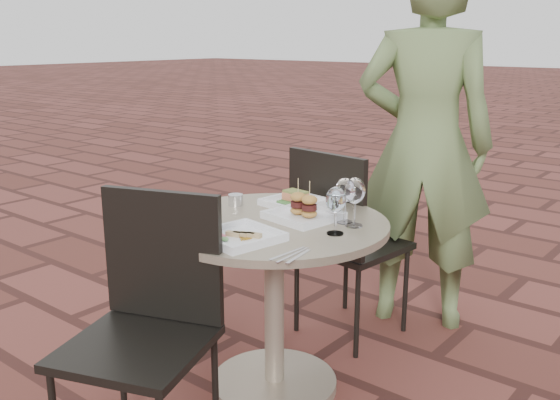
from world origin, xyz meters
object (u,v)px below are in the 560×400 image
Objects in this scene: diner at (424,145)px; plate_tuna at (240,236)px; chair_near at (149,308)px; chair_far at (340,230)px; cafe_table at (274,280)px; plate_sliders at (304,211)px; plate_salmon at (295,201)px.

plate_tuna is at bearing 63.25° from diner.
chair_far is at bearing 69.03° from chair_near.
plate_sliders is at bearing 54.13° from cafe_table.
diner is at bearing 73.75° from plate_salmon.
cafe_table is 3.10× the size of plate_tuna.
plate_tuna is at bearing -78.11° from cafe_table.
cafe_table is at bearing 101.48° from chair_far.
plate_sliders is at bearing 58.66° from chair_near.
plate_salmon is (-0.02, 0.82, 0.20)m from chair_near.
chair_far is (-0.05, 0.55, 0.07)m from cafe_table.
cafe_table is 0.97× the size of chair_near.
plate_sliders is (-0.07, -0.89, -0.16)m from diner.
diner reaches higher than plate_sliders.
plate_salmon is 0.93× the size of plate_sliders.
cafe_table is 0.55m from chair_far.
plate_sliders is 0.96× the size of plate_tuna.
diner reaches higher than chair_far.
diner is 0.80m from plate_salmon.
plate_tuna is (-0.09, -1.25, -0.17)m from diner.
plate_sliders is (0.15, -0.14, 0.01)m from plate_salmon.
plate_salmon is 0.21m from plate_sliders.
plate_salmon reaches higher than plate_tuna.
chair_near is at bearing -109.75° from plate_tuna.
chair_near is at bearing -96.13° from cafe_table.
chair_near reaches higher than plate_salmon.
cafe_table is 0.97× the size of chair_far.
cafe_table is at bearing 63.62° from chair_near.
plate_sliders is 0.36m from plate_tuna.
chair_near is at bearing 95.72° from chair_far.
plate_tuna reaches higher than cafe_table.
chair_far is 0.60m from diner.
plate_salmon is 0.51m from plate_tuna.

